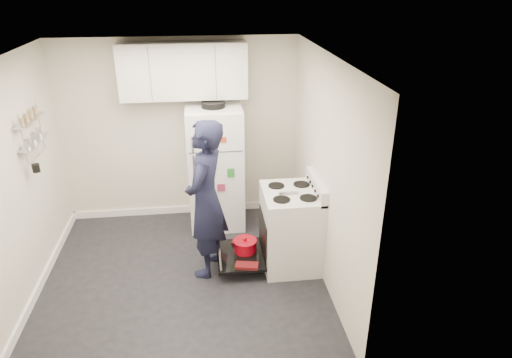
{
  "coord_description": "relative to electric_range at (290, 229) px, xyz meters",
  "views": [
    {
      "loc": [
        0.3,
        -4.42,
        3.24
      ],
      "look_at": [
        0.89,
        0.34,
        1.05
      ],
      "focal_mm": 32.0,
      "sensor_mm": 36.0,
      "label": 1
    }
  ],
  "objects": [
    {
      "name": "open_oven_door",
      "position": [
        -0.56,
        0.02,
        -0.28
      ],
      "size": [
        0.55,
        0.71,
        0.22
      ],
      "color": "black",
      "rests_on": "ground"
    },
    {
      "name": "wall_shelf_rack",
      "position": [
        -2.78,
        0.34,
        1.21
      ],
      "size": [
        0.14,
        0.6,
        0.61
      ],
      "color": "#B2B2B7",
      "rests_on": "room"
    },
    {
      "name": "room",
      "position": [
        -1.29,
        -0.12,
        0.74
      ],
      "size": [
        3.21,
        3.21,
        2.51
      ],
      "color": "black",
      "rests_on": "ground"
    },
    {
      "name": "upper_cabinets",
      "position": [
        -1.16,
        1.28,
        1.63
      ],
      "size": [
        1.6,
        0.33,
        0.7
      ],
      "primitive_type": "cube",
      "color": "silver",
      "rests_on": "room"
    },
    {
      "name": "person",
      "position": [
        -0.96,
        -0.02,
        0.46
      ],
      "size": [
        0.65,
        0.78,
        1.85
      ],
      "primitive_type": "imported",
      "rotation": [
        0.0,
        0.0,
        -1.93
      ],
      "color": "black",
      "rests_on": "ground"
    },
    {
      "name": "electric_range",
      "position": [
        0.0,
        0.0,
        0.0
      ],
      "size": [
        0.66,
        0.76,
        1.1
      ],
      "color": "silver",
      "rests_on": "ground"
    },
    {
      "name": "refrigerator",
      "position": [
        -0.81,
        1.1,
        0.37
      ],
      "size": [
        0.72,
        0.74,
        1.74
      ],
      "color": "white",
      "rests_on": "ground"
    }
  ]
}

